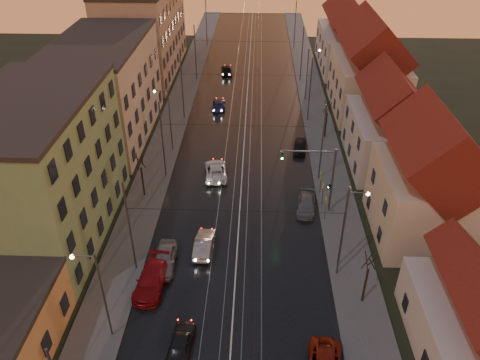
# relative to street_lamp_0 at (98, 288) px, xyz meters

# --- Properties ---
(road) EXTENTS (16.00, 120.00, 0.04)m
(road) POSITION_rel_street_lamp_0_xyz_m (9.10, 38.00, -4.87)
(road) COLOR black
(road) RESTS_ON ground
(sidewalk_left) EXTENTS (4.00, 120.00, 0.15)m
(sidewalk_left) POSITION_rel_street_lamp_0_xyz_m (-0.90, 38.00, -4.81)
(sidewalk_left) COLOR #4C4C4C
(sidewalk_left) RESTS_ON ground
(sidewalk_right) EXTENTS (4.00, 120.00, 0.15)m
(sidewalk_right) POSITION_rel_street_lamp_0_xyz_m (19.10, 38.00, -4.81)
(sidewalk_right) COLOR #4C4C4C
(sidewalk_right) RESTS_ON ground
(tram_rail_0) EXTENTS (0.06, 120.00, 0.03)m
(tram_rail_0) POSITION_rel_street_lamp_0_xyz_m (6.90, 38.00, -4.83)
(tram_rail_0) COLOR gray
(tram_rail_0) RESTS_ON road
(tram_rail_1) EXTENTS (0.06, 120.00, 0.03)m
(tram_rail_1) POSITION_rel_street_lamp_0_xyz_m (8.33, 38.00, -4.83)
(tram_rail_1) COLOR gray
(tram_rail_1) RESTS_ON road
(tram_rail_2) EXTENTS (0.06, 120.00, 0.03)m
(tram_rail_2) POSITION_rel_street_lamp_0_xyz_m (9.87, 38.00, -4.83)
(tram_rail_2) COLOR gray
(tram_rail_2) RESTS_ON road
(tram_rail_3) EXTENTS (0.06, 120.00, 0.03)m
(tram_rail_3) POSITION_rel_street_lamp_0_xyz_m (11.30, 38.00, -4.83)
(tram_rail_3) COLOR gray
(tram_rail_3) RESTS_ON road
(apartment_left_1) EXTENTS (10.00, 18.00, 13.00)m
(apartment_left_1) POSITION_rel_street_lamp_0_xyz_m (-8.40, 12.00, 1.61)
(apartment_left_1) COLOR #66965F
(apartment_left_1) RESTS_ON ground
(apartment_left_2) EXTENTS (10.00, 20.00, 12.00)m
(apartment_left_2) POSITION_rel_street_lamp_0_xyz_m (-8.40, 32.00, 1.11)
(apartment_left_2) COLOR #C3B297
(apartment_left_2) RESTS_ON ground
(apartment_left_3) EXTENTS (10.00, 24.00, 14.00)m
(apartment_left_3) POSITION_rel_street_lamp_0_xyz_m (-8.40, 56.00, 2.11)
(apartment_left_3) COLOR tan
(apartment_left_3) RESTS_ON ground
(house_right_0) EXTENTS (8.16, 10.20, 5.80)m
(house_right_0) POSITION_rel_street_lamp_0_xyz_m (26.10, 0.00, -1.96)
(house_right_0) COLOR beige
(house_right_0) RESTS_ON ground
(house_right_1) EXTENTS (8.67, 10.20, 10.80)m
(house_right_1) POSITION_rel_street_lamp_0_xyz_m (26.10, 13.00, 0.56)
(house_right_1) COLOR beige
(house_right_1) RESTS_ON ground
(house_right_2) EXTENTS (9.18, 12.24, 9.20)m
(house_right_2) POSITION_rel_street_lamp_0_xyz_m (26.10, 26.00, -0.24)
(house_right_2) COLOR beige
(house_right_2) RESTS_ON ground
(house_right_3) EXTENTS (9.18, 14.28, 11.50)m
(house_right_3) POSITION_rel_street_lamp_0_xyz_m (26.10, 41.00, 0.92)
(house_right_3) COLOR beige
(house_right_3) RESTS_ON ground
(house_right_4) EXTENTS (9.18, 16.32, 10.00)m
(house_right_4) POSITION_rel_street_lamp_0_xyz_m (26.10, 59.00, 0.16)
(house_right_4) COLOR beige
(house_right_4) RESTS_ON ground
(catenary_pole_l_1) EXTENTS (0.16, 0.16, 9.00)m
(catenary_pole_l_1) POSITION_rel_street_lamp_0_xyz_m (0.50, 7.00, -0.39)
(catenary_pole_l_1) COLOR #595B60
(catenary_pole_l_1) RESTS_ON ground
(catenary_pole_r_1) EXTENTS (0.16, 0.16, 9.00)m
(catenary_pole_r_1) POSITION_rel_street_lamp_0_xyz_m (17.70, 7.00, -0.39)
(catenary_pole_r_1) COLOR #595B60
(catenary_pole_r_1) RESTS_ON ground
(catenary_pole_l_2) EXTENTS (0.16, 0.16, 9.00)m
(catenary_pole_l_2) POSITION_rel_street_lamp_0_xyz_m (0.50, 22.00, -0.39)
(catenary_pole_l_2) COLOR #595B60
(catenary_pole_l_2) RESTS_ON ground
(catenary_pole_r_2) EXTENTS (0.16, 0.16, 9.00)m
(catenary_pole_r_2) POSITION_rel_street_lamp_0_xyz_m (17.70, 22.00, -0.39)
(catenary_pole_r_2) COLOR #595B60
(catenary_pole_r_2) RESTS_ON ground
(catenary_pole_l_3) EXTENTS (0.16, 0.16, 9.00)m
(catenary_pole_l_3) POSITION_rel_street_lamp_0_xyz_m (0.50, 37.00, -0.39)
(catenary_pole_l_3) COLOR #595B60
(catenary_pole_l_3) RESTS_ON ground
(catenary_pole_r_3) EXTENTS (0.16, 0.16, 9.00)m
(catenary_pole_r_3) POSITION_rel_street_lamp_0_xyz_m (17.70, 37.00, -0.39)
(catenary_pole_r_3) COLOR #595B60
(catenary_pole_r_3) RESTS_ON ground
(catenary_pole_l_4) EXTENTS (0.16, 0.16, 9.00)m
(catenary_pole_l_4) POSITION_rel_street_lamp_0_xyz_m (0.50, 52.00, -0.39)
(catenary_pole_l_4) COLOR #595B60
(catenary_pole_l_4) RESTS_ON ground
(catenary_pole_r_4) EXTENTS (0.16, 0.16, 9.00)m
(catenary_pole_r_4) POSITION_rel_street_lamp_0_xyz_m (17.70, 52.00, -0.39)
(catenary_pole_r_4) COLOR #595B60
(catenary_pole_r_4) RESTS_ON ground
(catenary_pole_l_5) EXTENTS (0.16, 0.16, 9.00)m
(catenary_pole_l_5) POSITION_rel_street_lamp_0_xyz_m (0.50, 70.00, -0.39)
(catenary_pole_l_5) COLOR #595B60
(catenary_pole_l_5) RESTS_ON ground
(catenary_pole_r_5) EXTENTS (0.16, 0.16, 9.00)m
(catenary_pole_r_5) POSITION_rel_street_lamp_0_xyz_m (17.70, 70.00, -0.39)
(catenary_pole_r_5) COLOR #595B60
(catenary_pole_r_5) RESTS_ON ground
(street_lamp_0) EXTENTS (1.75, 0.32, 8.00)m
(street_lamp_0) POSITION_rel_street_lamp_0_xyz_m (0.00, 0.00, 0.00)
(street_lamp_0) COLOR #595B60
(street_lamp_0) RESTS_ON ground
(street_lamp_1) EXTENTS (1.75, 0.32, 8.00)m
(street_lamp_1) POSITION_rel_street_lamp_0_xyz_m (18.21, 8.00, 0.00)
(street_lamp_1) COLOR #595B60
(street_lamp_1) RESTS_ON ground
(street_lamp_2) EXTENTS (1.75, 0.32, 8.00)m
(street_lamp_2) POSITION_rel_street_lamp_0_xyz_m (0.00, 28.00, 0.00)
(street_lamp_2) COLOR #595B60
(street_lamp_2) RESTS_ON ground
(street_lamp_3) EXTENTS (1.75, 0.32, 8.00)m
(street_lamp_3) POSITION_rel_street_lamp_0_xyz_m (18.21, 44.00, 0.00)
(street_lamp_3) COLOR #595B60
(street_lamp_3) RESTS_ON ground
(traffic_light_mast) EXTENTS (5.30, 0.32, 7.20)m
(traffic_light_mast) POSITION_rel_street_lamp_0_xyz_m (17.10, 16.00, -0.29)
(traffic_light_mast) COLOR #595B60
(traffic_light_mast) RESTS_ON ground
(bare_tree_0) EXTENTS (1.09, 1.09, 5.11)m
(bare_tree_0) POSITION_rel_street_lamp_0_xyz_m (-1.09, 18.00, -2.40)
(bare_tree_0) COLOR black
(bare_tree_0) RESTS_ON ground
(bare_tree_1) EXTENTS (1.09, 1.09, 5.11)m
(bare_tree_1) POSITION_rel_street_lamp_0_xyz_m (19.31, 4.00, -2.40)
(bare_tree_1) COLOR black
(bare_tree_1) RESTS_ON ground
(bare_tree_2) EXTENTS (1.09, 1.09, 5.11)m
(bare_tree_2) POSITION_rel_street_lamp_0_xyz_m (19.51, 32.00, -2.40)
(bare_tree_2) COLOR black
(bare_tree_2) RESTS_ON ground
(driving_car_0) EXTENTS (1.86, 3.99, 1.32)m
(driving_car_0) POSITION_rel_street_lamp_0_xyz_m (5.57, -0.90, -4.22)
(driving_car_0) COLOR black
(driving_car_0) RESTS_ON ground
(driving_car_1) EXTENTS (1.71, 4.44, 1.44)m
(driving_car_1) POSITION_rel_street_lamp_0_xyz_m (6.14, 9.66, -4.16)
(driving_car_1) COLOR #9D9EA2
(driving_car_1) RESTS_ON ground
(driving_car_2) EXTENTS (2.98, 5.38, 1.42)m
(driving_car_2) POSITION_rel_street_lamp_0_xyz_m (6.16, 22.23, -4.17)
(driving_car_2) COLOR white
(driving_car_2) RESTS_ON ground
(driving_car_3) EXTENTS (1.99, 4.50, 1.28)m
(driving_car_3) POSITION_rel_street_lamp_0_xyz_m (5.08, 40.53, -4.24)
(driving_car_3) COLOR navy
(driving_car_3) RESTS_ON ground
(driving_car_4) EXTENTS (2.20, 4.63, 1.53)m
(driving_car_4) POSITION_rel_street_lamp_0_xyz_m (5.36, 55.00, -4.12)
(driving_car_4) COLOR black
(driving_car_4) RESTS_ON ground
(parked_left_2) EXTENTS (2.66, 5.59, 1.57)m
(parked_left_2) POSITION_rel_street_lamp_0_xyz_m (2.30, 5.09, -4.10)
(parked_left_2) COLOR maroon
(parked_left_2) RESTS_ON ground
(parked_left_3) EXTENTS (1.93, 4.66, 1.58)m
(parked_left_3) POSITION_rel_street_lamp_0_xyz_m (2.90, 7.48, -4.10)
(parked_left_3) COLOR gray
(parked_left_3) RESTS_ON ground
(parked_right_1) EXTENTS (2.34, 4.54, 1.26)m
(parked_right_1) POSITION_rel_street_lamp_0_xyz_m (15.85, 16.24, -4.26)
(parked_right_1) COLOR gray
(parked_right_1) RESTS_ON ground
(parked_right_2) EXTENTS (1.97, 3.91, 1.28)m
(parked_right_2) POSITION_rel_street_lamp_0_xyz_m (16.04, 28.34, -4.25)
(parked_right_2) COLOR black
(parked_right_2) RESTS_ON ground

